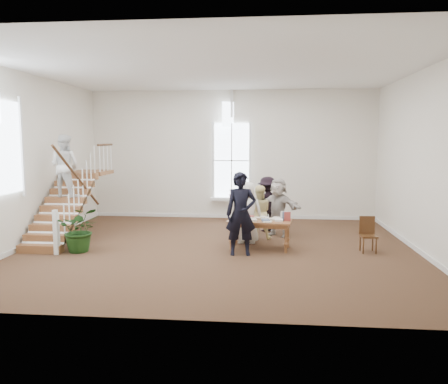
# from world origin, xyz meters

# --- Properties ---
(ground) EXTENTS (10.00, 10.00, 0.00)m
(ground) POSITION_xyz_m (0.00, 0.00, 0.00)
(ground) COLOR #3F2618
(ground) RESTS_ON ground
(room_shell) EXTENTS (10.49, 10.00, 10.00)m
(room_shell) POSITION_xyz_m (-0.00, 4.39, 0.40)
(room_shell) COLOR silver
(room_shell) RESTS_ON ground
(staircase) EXTENTS (1.10, 4.10, 2.92)m
(staircase) POSITION_xyz_m (-4.34, 0.75, 1.62)
(staircase) COLOR brown
(staircase) RESTS_ON ground
(library_table) EXTENTS (1.68, 1.00, 0.81)m
(library_table) POSITION_xyz_m (1.05, 0.12, 0.66)
(library_table) COLOR brown
(library_table) RESTS_ON ground
(police_officer) EXTENTS (0.79, 0.57, 2.02)m
(police_officer) POSITION_xyz_m (0.61, -0.54, 1.01)
(police_officer) COLOR black
(police_officer) RESTS_ON ground
(elderly_woman) EXTENTS (0.85, 0.58, 1.67)m
(elderly_woman) POSITION_xyz_m (0.71, 0.71, 0.84)
(elderly_woman) COLOR silver
(elderly_woman) RESTS_ON ground
(person_yellow) EXTENTS (0.80, 0.66, 1.52)m
(person_yellow) POSITION_xyz_m (1.01, 1.21, 0.76)
(person_yellow) COLOR beige
(person_yellow) RESTS_ON ground
(woman_cluster_a) EXTENTS (0.65, 0.92, 1.45)m
(woman_cluster_a) POSITION_xyz_m (0.66, 1.83, 0.73)
(woman_cluster_a) COLOR #363B83
(woman_cluster_a) RESTS_ON ground
(woman_cluster_b) EXTENTS (1.25, 1.09, 1.67)m
(woman_cluster_b) POSITION_xyz_m (1.26, 2.28, 0.84)
(woman_cluster_b) COLOR black
(woman_cluster_b) RESTS_ON ground
(woman_cluster_c) EXTENTS (1.61, 1.22, 1.69)m
(woman_cluster_c) POSITION_xyz_m (1.56, 1.63, 0.85)
(woman_cluster_c) COLOR #B7ADA4
(woman_cluster_c) RESTS_ON ground
(floor_plant) EXTENTS (1.25, 1.16, 1.13)m
(floor_plant) POSITION_xyz_m (-3.40, -0.60, 0.56)
(floor_plant) COLOR #163611
(floor_plant) RESTS_ON ground
(side_chair) EXTENTS (0.40, 0.40, 0.88)m
(side_chair) POSITION_xyz_m (3.74, 0.05, 0.48)
(side_chair) COLOR #38240F
(side_chair) RESTS_ON ground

